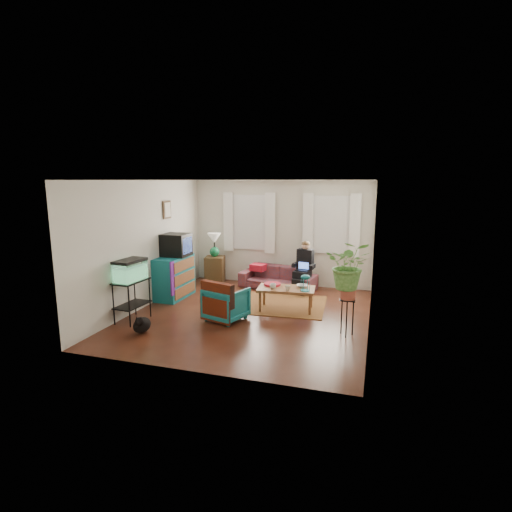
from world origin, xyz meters
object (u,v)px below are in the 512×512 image
(armchair, at_px, (226,302))
(coffee_table, at_px, (286,299))
(aquarium_stand, at_px, (132,301))
(sofa, at_px, (278,274))
(side_table, at_px, (215,269))
(plant_stand, at_px, (347,317))
(dresser, at_px, (174,277))

(armchair, distance_m, coffee_table, 1.30)
(aquarium_stand, xyz_separation_m, coffee_table, (2.61, 1.44, -0.15))
(armchair, height_order, coffee_table, armchair)
(aquarium_stand, distance_m, coffee_table, 2.99)
(sofa, xyz_separation_m, coffee_table, (0.56, -1.58, -0.12))
(side_table, bearing_deg, plant_stand, -37.41)
(side_table, height_order, dresser, dresser)
(side_table, height_order, armchair, armchair)
(side_table, relative_size, armchair, 0.97)
(aquarium_stand, relative_size, armchair, 1.12)
(side_table, distance_m, aquarium_stand, 3.15)
(side_table, bearing_deg, coffee_table, -36.74)
(dresser, height_order, aquarium_stand, dresser)
(side_table, distance_m, armchair, 2.88)
(dresser, bearing_deg, aquarium_stand, -89.32)
(plant_stand, bearing_deg, coffee_table, 141.43)
(side_table, bearing_deg, sofa, -3.83)
(dresser, height_order, armchair, dresser)
(side_table, relative_size, plant_stand, 1.04)
(dresser, bearing_deg, armchair, -31.09)
(side_table, relative_size, aquarium_stand, 0.87)
(sofa, bearing_deg, aquarium_stand, -114.99)
(sofa, bearing_deg, dresser, -136.00)
(sofa, bearing_deg, coffee_table, -61.16)
(dresser, distance_m, armchair, 1.95)
(armchair, xyz_separation_m, plant_stand, (2.24, -0.15, -0.02))
(sofa, relative_size, side_table, 2.72)
(side_table, xyz_separation_m, aquarium_stand, (-0.35, -3.13, 0.05))
(dresser, xyz_separation_m, plant_stand, (3.89, -1.18, -0.14))
(coffee_table, bearing_deg, dresser, 170.73)
(armchair, xyz_separation_m, coffee_table, (0.96, 0.88, -0.11))
(dresser, relative_size, plant_stand, 1.60)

